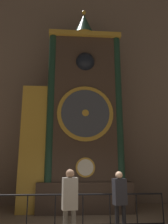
% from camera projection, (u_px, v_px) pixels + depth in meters
% --- Properties ---
extents(cathedral_back_wall, '(24.00, 0.32, 12.30)m').
position_uv_depth(cathedral_back_wall, '(78.00, 80.00, 11.55)').
color(cathedral_back_wall, '#7A6656').
rests_on(cathedral_back_wall, ground_plane).
extents(clock_tower, '(4.43, 1.84, 9.22)m').
position_uv_depth(clock_tower, '(77.00, 119.00, 9.50)').
color(clock_tower, '#423328').
rests_on(clock_tower, ground_plane).
extents(railing_fence, '(4.98, 0.05, 0.94)m').
position_uv_depth(railing_fence, '(83.00, 208.00, 6.54)').
color(railing_fence, black).
rests_on(railing_fence, ground_plane).
extents(visitor_near, '(0.37, 0.28, 1.70)m').
position_uv_depth(visitor_near, '(70.00, 200.00, 4.97)').
color(visitor_near, '#58554F').
rests_on(visitor_near, ground_plane).
extents(visitor_far, '(0.38, 0.29, 1.62)m').
position_uv_depth(visitor_far, '(120.00, 197.00, 5.75)').
color(visitor_far, black).
rests_on(visitor_far, ground_plane).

